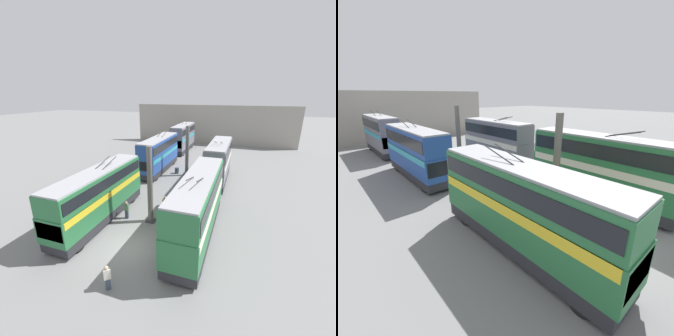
% 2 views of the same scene
% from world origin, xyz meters
% --- Properties ---
extents(ground_plane, '(240.00, 240.00, 0.00)m').
position_xyz_m(ground_plane, '(0.00, 0.00, 0.00)').
color(ground_plane, slate).
extents(depot_back_wall, '(0.50, 36.00, 8.72)m').
position_xyz_m(depot_back_wall, '(39.42, 0.00, 4.36)').
color(depot_back_wall, gray).
rests_on(depot_back_wall, ground_plane).
extents(support_column_near, '(0.86, 0.86, 7.01)m').
position_xyz_m(support_column_near, '(4.06, 0.00, 3.38)').
color(support_column_near, '#605B56').
rests_on(support_column_near, ground_plane).
extents(support_column_far, '(0.86, 0.86, 7.01)m').
position_xyz_m(support_column_far, '(16.95, 0.00, 3.38)').
color(support_column_far, '#605B56').
rests_on(support_column_far, ground_plane).
extents(bus_left_near, '(11.36, 2.54, 5.81)m').
position_xyz_m(bus_left_near, '(3.24, -4.42, 2.95)').
color(bus_left_near, black).
rests_on(bus_left_near, ground_plane).
extents(bus_left_far, '(9.82, 2.54, 5.85)m').
position_xyz_m(bus_left_far, '(16.01, -4.42, 2.98)').
color(bus_left_far, black).
rests_on(bus_left_far, ground_plane).
extents(bus_right_near, '(11.43, 2.54, 5.42)m').
position_xyz_m(bus_right_near, '(2.84, 4.42, 2.73)').
color(bus_right_near, black).
rests_on(bus_right_near, ground_plane).
extents(bus_right_mid, '(10.60, 2.54, 5.67)m').
position_xyz_m(bus_right_mid, '(17.57, 4.42, 2.87)').
color(bus_right_mid, black).
rests_on(bus_right_mid, ground_plane).
extents(bus_right_far, '(9.99, 2.54, 5.92)m').
position_xyz_m(bus_right_far, '(30.80, 4.42, 3.00)').
color(bus_right_far, black).
rests_on(bus_right_far, ground_plane).
extents(person_aisle_midway, '(0.44, 0.29, 1.55)m').
position_xyz_m(person_aisle_midway, '(6.14, -0.55, 0.81)').
color(person_aisle_midway, '#473D33').
rests_on(person_aisle_midway, ground_plane).
extents(person_aisle_foreground, '(0.46, 0.48, 1.66)m').
position_xyz_m(person_aisle_foreground, '(-3.73, -0.60, 0.88)').
color(person_aisle_foreground, '#384251').
rests_on(person_aisle_foreground, ground_plane).
extents(person_by_left_row, '(0.45, 0.29, 1.75)m').
position_xyz_m(person_by_left_row, '(3.00, -1.92, 0.93)').
color(person_by_left_row, '#473D33').
rests_on(person_by_left_row, ground_plane).
extents(person_by_right_row, '(0.24, 0.42, 1.72)m').
position_xyz_m(person_by_right_row, '(3.79, 2.31, 0.91)').
color(person_by_right_row, '#384251').
rests_on(person_by_right_row, ground_plane).
extents(oil_drum, '(0.63, 0.63, 0.87)m').
position_xyz_m(oil_drum, '(17.26, 1.53, 0.43)').
color(oil_drum, '#424C56').
rests_on(oil_drum, ground_plane).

